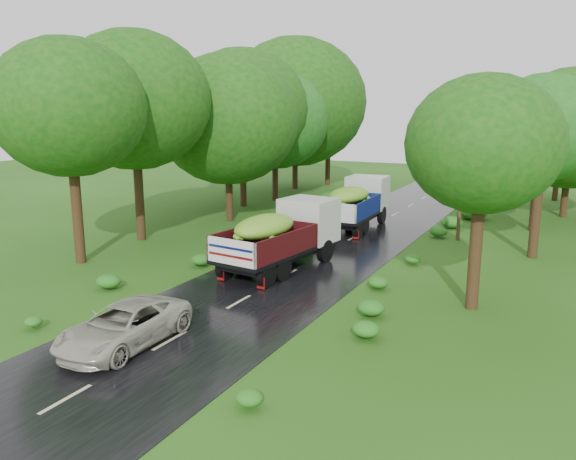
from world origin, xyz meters
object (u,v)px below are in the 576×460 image
Objects in this scene: truck_near at (284,232)px; car at (124,325)px; utility_pole at (462,172)px; truck_far at (357,201)px.

truck_near is 1.56× the size of car.
utility_pole is (5.91, 9.14, 2.10)m from truck_near.
utility_pole is at bearing 70.85° from car.
car is 0.63× the size of utility_pole.
utility_pole reaches higher than truck_far.
utility_pole is at bearing 63.87° from truck_near.
utility_pole is (6.25, 18.90, 3.08)m from car.
truck_far is at bearing 88.76° from car.
truck_far is 6.50m from utility_pole.
car is at bearing -85.29° from truck_near.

